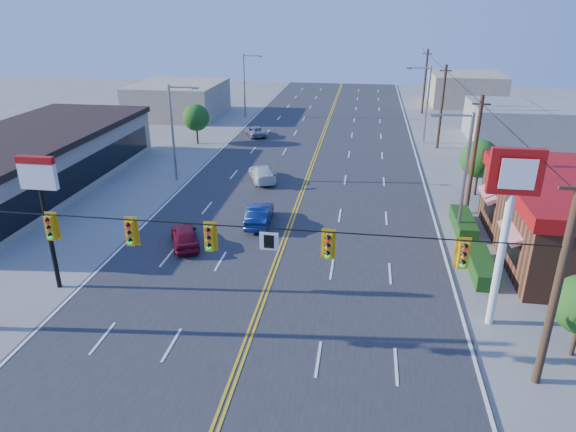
# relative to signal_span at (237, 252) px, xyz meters

# --- Properties ---
(ground) EXTENTS (160.00, 160.00, 0.00)m
(ground) POSITION_rel_signal_span_xyz_m (0.12, 0.00, -4.89)
(ground) COLOR gray
(ground) RESTS_ON ground
(road) EXTENTS (20.00, 120.00, 0.06)m
(road) POSITION_rel_signal_span_xyz_m (0.12, 20.00, -4.86)
(road) COLOR #2D2D30
(road) RESTS_ON ground
(signal_span) EXTENTS (24.32, 0.34, 9.00)m
(signal_span) POSITION_rel_signal_span_xyz_m (0.00, 0.00, 0.00)
(signal_span) COLOR #47301E
(signal_span) RESTS_ON ground
(kfc_pylon) EXTENTS (2.20, 0.36, 8.50)m
(kfc_pylon) POSITION_rel_signal_span_xyz_m (11.12, 4.00, 1.16)
(kfc_pylon) COLOR white
(kfc_pylon) RESTS_ON ground
(strip_mall) EXTENTS (10.40, 26.40, 4.40)m
(strip_mall) POSITION_rel_signal_span_xyz_m (-21.88, 18.00, -2.63)
(strip_mall) COLOR tan
(strip_mall) RESTS_ON ground
(pizza_hut_sign) EXTENTS (1.90, 0.30, 6.85)m
(pizza_hut_sign) POSITION_rel_signal_span_xyz_m (-10.88, 4.00, 0.30)
(pizza_hut_sign) COLOR black
(pizza_hut_sign) RESTS_ON ground
(streetlight_se) EXTENTS (2.55, 0.25, 8.00)m
(streetlight_se) POSITION_rel_signal_span_xyz_m (10.91, 14.00, -0.37)
(streetlight_se) COLOR gray
(streetlight_se) RESTS_ON ground
(streetlight_ne) EXTENTS (2.55, 0.25, 8.00)m
(streetlight_ne) POSITION_rel_signal_span_xyz_m (10.91, 38.00, -0.37)
(streetlight_ne) COLOR gray
(streetlight_ne) RESTS_ON ground
(streetlight_sw) EXTENTS (2.55, 0.25, 8.00)m
(streetlight_sw) POSITION_rel_signal_span_xyz_m (-10.67, 22.00, -0.37)
(streetlight_sw) COLOR gray
(streetlight_sw) RESTS_ON ground
(streetlight_nw) EXTENTS (2.55, 0.25, 8.00)m
(streetlight_nw) POSITION_rel_signal_span_xyz_m (-10.67, 48.00, -0.37)
(streetlight_nw) COLOR gray
(streetlight_nw) RESTS_ON ground
(utility_pole_near) EXTENTS (0.28, 0.28, 8.40)m
(utility_pole_near) POSITION_rel_signal_span_xyz_m (12.32, 18.00, -0.69)
(utility_pole_near) COLOR #47301E
(utility_pole_near) RESTS_ON ground
(utility_pole_mid) EXTENTS (0.28, 0.28, 8.40)m
(utility_pole_mid) POSITION_rel_signal_span_xyz_m (12.32, 36.00, -0.69)
(utility_pole_mid) COLOR #47301E
(utility_pole_mid) RESTS_ON ground
(utility_pole_far) EXTENTS (0.28, 0.28, 8.40)m
(utility_pole_far) POSITION_rel_signal_span_xyz_m (12.32, 54.00, -0.69)
(utility_pole_far) COLOR #47301E
(utility_pole_far) RESTS_ON ground
(tree_kfc_rear) EXTENTS (2.94, 2.94, 4.41)m
(tree_kfc_rear) POSITION_rel_signal_span_xyz_m (13.62, 22.00, -1.95)
(tree_kfc_rear) COLOR #47301E
(tree_kfc_rear) RESTS_ON ground
(tree_west) EXTENTS (2.80, 2.80, 4.20)m
(tree_west) POSITION_rel_signal_span_xyz_m (-12.88, 34.00, -2.09)
(tree_west) COLOR #47301E
(tree_west) RESTS_ON ground
(bld_east_mid) EXTENTS (12.00, 10.00, 4.00)m
(bld_east_mid) POSITION_rel_signal_span_xyz_m (22.12, 40.00, -2.89)
(bld_east_mid) COLOR gray
(bld_east_mid) RESTS_ON ground
(bld_west_far) EXTENTS (11.00, 12.00, 4.20)m
(bld_west_far) POSITION_rel_signal_span_xyz_m (-19.88, 48.00, -2.79)
(bld_west_far) COLOR tan
(bld_west_far) RESTS_ON ground
(bld_east_far) EXTENTS (10.00, 10.00, 4.40)m
(bld_east_far) POSITION_rel_signal_span_xyz_m (19.12, 62.00, -2.69)
(bld_east_far) COLOR tan
(bld_east_far) RESTS_ON ground
(car_magenta) EXTENTS (3.00, 4.17, 1.32)m
(car_magenta) POSITION_rel_signal_span_xyz_m (-5.84, 9.74, -4.23)
(car_magenta) COLOR maroon
(car_magenta) RESTS_ON ground
(car_blue) EXTENTS (1.70, 4.27, 1.38)m
(car_blue) POSITION_rel_signal_span_xyz_m (-1.96, 13.73, -4.19)
(car_blue) COLOR navy
(car_blue) RESTS_ON ground
(car_white) EXTENTS (3.32, 4.89, 1.32)m
(car_white) POSITION_rel_signal_span_xyz_m (-3.59, 22.79, -4.23)
(car_white) COLOR silver
(car_white) RESTS_ON ground
(car_silver) EXTENTS (3.36, 4.41, 1.11)m
(car_silver) POSITION_rel_signal_span_xyz_m (-7.40, 38.09, -4.33)
(car_silver) COLOR #A3A4A8
(car_silver) RESTS_ON ground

